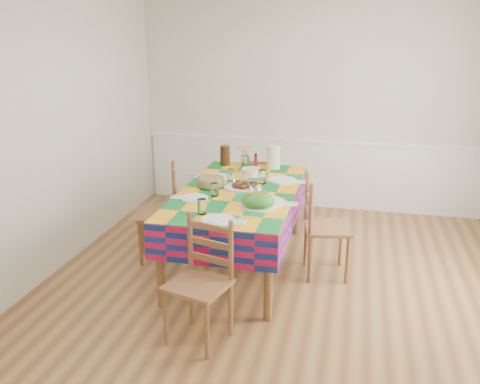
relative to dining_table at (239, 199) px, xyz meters
name	(u,v)px	position (x,y,z in m)	size (l,w,h in m)	color
room	(282,150)	(0.49, -0.49, 0.63)	(4.58, 5.08, 2.78)	brown
wainscot	(308,171)	(0.49, 2.00, -0.23)	(4.41, 0.06, 0.92)	white
dining_table	(239,199)	(0.00, 0.00, 0.00)	(1.12, 2.08, 0.81)	brown
setting_near_head	(213,215)	(-0.03, -0.81, 0.12)	(0.45, 0.30, 0.13)	white
setting_left_near	(201,195)	(-0.29, -0.31, 0.12)	(0.48, 0.29, 0.13)	white
setting_left_far	(221,177)	(-0.26, 0.31, 0.12)	(0.55, 0.32, 0.14)	white
setting_right_near	(265,197)	(0.30, -0.25, 0.12)	(0.55, 0.32, 0.14)	white
setting_right_far	(276,179)	(0.31, 0.36, 0.12)	(0.56, 0.32, 0.14)	white
meat_platter	(243,186)	(0.03, 0.04, 0.12)	(0.38, 0.27, 0.07)	white
salad_platter	(258,201)	(0.27, -0.43, 0.14)	(0.33, 0.33, 0.14)	white
pasta_bowl	(210,182)	(-0.30, 0.04, 0.14)	(0.26, 0.26, 0.09)	white
cake	(251,172)	(0.01, 0.56, 0.12)	(0.26, 0.26, 0.07)	white
serving_utensils	(252,194)	(0.15, -0.10, 0.09)	(0.15, 0.33, 0.01)	black
flower_vase	(245,158)	(-0.13, 0.86, 0.20)	(0.16, 0.13, 0.26)	white
hot_sauce	(256,160)	(-0.02, 0.92, 0.17)	(0.04, 0.04, 0.15)	red
green_pitcher	(274,157)	(0.20, 0.88, 0.22)	(0.15, 0.15, 0.26)	beige
tea_pitcher	(225,155)	(-0.38, 0.90, 0.20)	(0.11, 0.11, 0.23)	black
name_card	(209,225)	(-0.02, -0.98, 0.10)	(0.09, 0.03, 0.02)	white
chair_near	(201,282)	(0.01, -1.31, -0.24)	(0.53, 0.51, 0.97)	brown
chair_far	(263,188)	(0.00, 1.32, -0.30)	(0.38, 0.36, 0.85)	brown
chair_left	(161,213)	(-0.83, 0.02, -0.23)	(0.55, 0.57, 1.00)	brown
chair_right	(322,228)	(0.83, -0.01, -0.23)	(0.50, 0.52, 0.99)	brown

